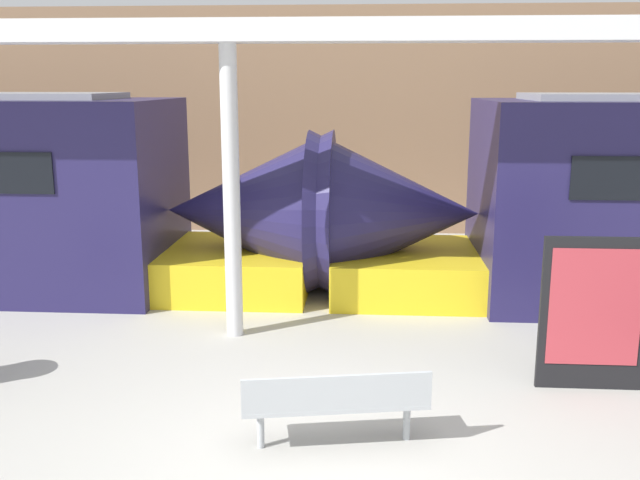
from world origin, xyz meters
name	(u,v)px	position (x,y,z in m)	size (l,w,h in m)	color
ground_plane	(308,464)	(0.00, 0.00, 0.00)	(60.00, 60.00, 0.00)	#B2AFA8
station_wall	(347,122)	(0.00, 10.31, 2.50)	(56.00, 0.20, 5.00)	#937051
bench_near	(336,400)	(0.23, 0.33, 0.48)	(1.80, 0.74, 0.77)	#ADB2B7
poster_board	(594,313)	(3.00, 1.85, 0.88)	(1.17, 0.07, 1.74)	black
support_column_near	(231,195)	(-1.28, 3.31, 1.92)	(0.22, 0.22, 3.85)	silver
canopy_beam	(227,31)	(-1.28, 3.31, 3.99)	(28.00, 0.60, 0.28)	silver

